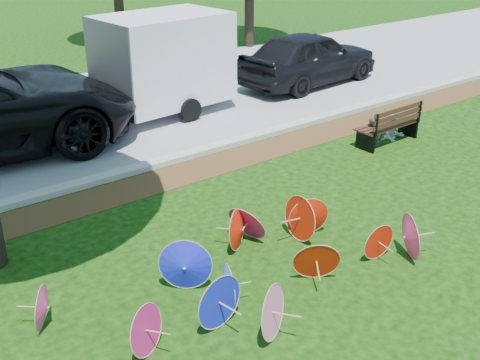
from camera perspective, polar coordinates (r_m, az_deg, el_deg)
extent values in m
plane|color=black|center=(8.59, 5.64, -10.73)|extent=(90.00, 90.00, 0.00)
cube|color=#472D16|center=(11.80, -9.40, -0.60)|extent=(90.00, 1.00, 0.01)
cube|color=#B7B5AD|center=(12.35, -10.99, 0.72)|extent=(90.00, 0.30, 0.12)
cube|color=gray|center=(15.97, -17.93, 5.25)|extent=(90.00, 8.00, 0.01)
cone|color=red|center=(8.73, 7.22, -7.44)|extent=(0.74, 0.64, 0.70)
cone|color=pink|center=(7.64, 2.78, -12.32)|extent=(0.73, 0.51, 0.74)
cone|color=red|center=(9.75, 5.92, -3.56)|extent=(0.23, 0.77, 0.77)
cone|color=#5689FF|center=(8.17, -1.34, -10.05)|extent=(0.32, 0.61, 0.62)
cone|color=#FE3A87|center=(9.53, 15.60, -5.18)|extent=(0.54, 0.73, 0.75)
cone|color=#C21C66|center=(7.50, -9.18, -13.78)|extent=(0.67, 0.48, 0.67)
cone|color=#FE3A87|center=(8.19, -18.05, -11.40)|extent=(0.46, 0.57, 0.61)
cone|color=#1723CC|center=(7.79, -2.22, -11.38)|extent=(0.76, 0.22, 0.75)
cone|color=red|center=(9.44, 12.85, -5.67)|extent=(0.60, 0.17, 0.60)
cone|color=red|center=(9.42, -0.05, -4.75)|extent=(0.65, 0.51, 0.68)
cone|color=red|center=(9.85, 6.61, -3.55)|extent=(0.68, 0.43, 0.68)
cone|color=#1723CC|center=(8.46, -5.25, -8.20)|extent=(0.69, 0.62, 0.78)
cone|color=#C21C66|center=(9.66, 0.81, -3.88)|extent=(0.56, 0.78, 0.67)
imported|color=black|center=(18.58, 6.57, 11.45)|extent=(4.91, 2.31, 1.62)
cube|color=white|center=(15.73, -7.22, 11.32)|extent=(3.34, 2.27, 2.83)
imported|color=#393D4E|center=(13.83, 12.75, 5.85)|extent=(0.56, 0.45, 1.33)
imported|color=silver|center=(14.39, 14.53, 5.95)|extent=(0.65, 0.58, 1.12)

